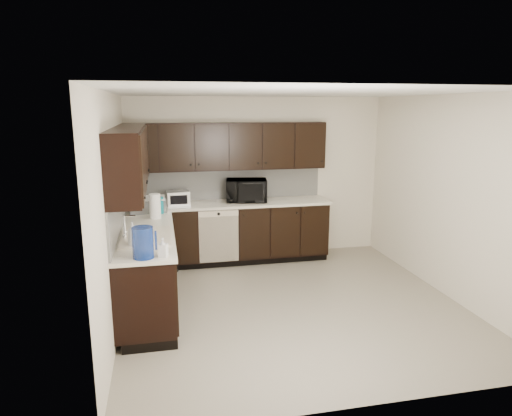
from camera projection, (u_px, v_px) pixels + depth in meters
The scene contains 20 objects.
floor at pixel (291, 304), 5.56m from camera, with size 4.00×4.00×0.00m, color gray.
ceiling at pixel (295, 93), 5.01m from camera, with size 4.00×4.00×0.00m, color white.
wall_back at pixel (257, 178), 7.20m from camera, with size 4.00×0.02×2.50m, color beige.
wall_left at pixel (114, 212), 4.88m from camera, with size 0.02×4.00×2.50m, color beige.
wall_right at pixel (447, 197), 5.69m from camera, with size 0.02×4.00×2.50m, color beige.
wall_front at pixel (370, 258), 3.37m from camera, with size 4.00×0.02×2.50m, color beige.
lower_cabinets at pixel (200, 249), 6.32m from camera, with size 3.00×2.80×0.90m.
countertop at pixel (199, 214), 6.21m from camera, with size 3.03×2.83×0.04m.
backsplash at pixel (182, 193), 6.31m from camera, with size 3.00×2.80×0.48m.
upper_cabinets at pixel (189, 151), 6.10m from camera, with size 3.00×2.80×0.70m.
dishwasher at pixel (219, 233), 6.64m from camera, with size 0.58×0.04×0.78m.
sink at pixel (146, 243), 5.01m from camera, with size 0.54×0.82×0.42m.
microwave at pixel (247, 190), 6.92m from camera, with size 0.61×0.41×0.34m, color black.
soap_bottle_a at pixel (163, 247), 4.36m from camera, with size 0.08×0.08×0.18m, color gray.
soap_bottle_b at pixel (133, 234), 4.68m from camera, with size 0.10×0.10×0.26m, color gray.
toaster_oven at pixel (178, 198), 6.66m from camera, with size 0.33×0.24×0.20m, color #BBBBBD.
storage_bin at pixel (146, 205), 6.24m from camera, with size 0.48×0.36×0.19m, color white.
blue_pitcher at pixel (143, 243), 4.31m from camera, with size 0.20×0.20×0.30m, color navy.
teal_tumbler at pixel (160, 205), 6.13m from camera, with size 0.10×0.10×0.22m, color #0D7A8F.
paper_towel_roll at pixel (155, 206), 5.85m from camera, with size 0.15×0.15×0.32m, color white.
Camera 1 is at (-1.49, -4.97, 2.35)m, focal length 32.00 mm.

